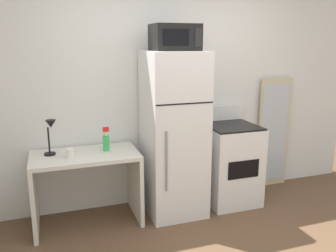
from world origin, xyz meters
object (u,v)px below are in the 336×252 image
Objects in this scene: refrigerator at (174,135)px; leaning_mirror at (273,133)px; coffee_mug at (70,153)px; oven_range at (230,163)px; spray_bottle at (106,141)px; desk at (86,176)px; microwave at (175,37)px; desk_lamp at (50,131)px.

leaning_mirror is at bearing 10.73° from refrigerator.
coffee_mug is at bearing -176.91° from refrigerator.
spray_bottle is at bearing 178.54° from oven_range.
coffee_mug is 0.09× the size of oven_range.
desk is at bearing 179.90° from oven_range.
oven_range is (0.70, 0.02, -0.41)m from refrigerator.
oven_range is at bearing 3.44° from microwave.
microwave is at bearing -5.00° from desk_lamp.
oven_range is at bearing -1.46° from spray_bottle.
desk_lamp is 2.72m from leaning_mirror.
oven_range reaches higher than spray_bottle.
refrigerator reaches higher than desk_lamp.
microwave reaches higher than desk_lamp.
desk is 1.65m from microwave.
leaning_mirror is (0.76, 0.26, 0.23)m from oven_range.
desk_lamp is at bearing 168.31° from desk.
spray_bottle is 1.46m from oven_range.
leaning_mirror is (2.17, 0.22, -0.15)m from spray_bottle.
desk_lamp is 0.20× the size of refrigerator.
refrigerator reaches higher than oven_range.
desk is 2.41m from leaning_mirror.
microwave is at bearing -176.56° from oven_range.
coffee_mug is at bearing -177.45° from oven_range.
desk_lamp is at bearing 175.00° from microwave.
spray_bottle is at bearing -3.28° from desk_lamp.
oven_range is (1.78, 0.08, -0.33)m from coffee_mug.
oven_range is at bearing -161.38° from leaning_mirror.
desk is at bearing -11.69° from desk_lamp.
leaning_mirror is (1.46, 0.28, -0.17)m from refrigerator.
spray_bottle is (0.37, 0.12, 0.05)m from coffee_mug.
coffee_mug is 0.21× the size of microwave.
coffee_mug is (0.16, -0.15, -0.19)m from desk_lamp.
desk_lamp is 1.25m from refrigerator.
desk is at bearing -173.97° from leaning_mirror.
spray_bottle is 1.25m from microwave.
desk_lamp is 0.25× the size of leaning_mirror.
desk_lamp reaches higher than coffee_mug.
refrigerator reaches higher than desk.
refrigerator is at bearing -178.28° from oven_range.
desk_lamp is (-0.31, 0.06, 0.48)m from desk.
refrigerator is (1.08, 0.06, 0.08)m from coffee_mug.
coffee_mug is at bearing -172.49° from leaning_mirror.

